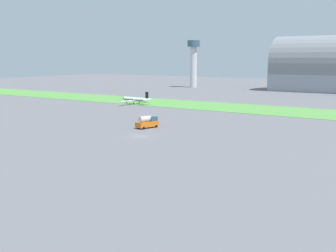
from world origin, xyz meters
TOP-DOWN VIEW (x-y plane):
  - ground_plane at (0.00, 0.00)m, footprint 600.00×600.00m
  - grass_taxiway_strip at (0.00, 67.78)m, footprint 360.00×28.00m
  - airplane_taxiing_turboprop at (-46.53, 56.61)m, footprint 15.25×17.79m
  - fuel_truck_near_gate at (-6.26, 11.00)m, footprint 3.66×6.85m
  - hangar_distant at (-2.25, 169.49)m, footprint 53.70×30.59m
  - control_tower at (-80.07, 158.38)m, footprint 8.00×8.00m

SIDE VIEW (x-z plane):
  - ground_plane at x=0.00m, z-range 0.00..0.00m
  - grass_taxiway_strip at x=0.00m, z-range 0.00..0.08m
  - fuel_truck_near_gate at x=-6.26m, z-range -0.06..3.23m
  - airplane_taxiing_turboprop at x=-46.53m, z-range -0.71..4.61m
  - hangar_distant at x=-2.25m, z-range -2.36..28.80m
  - control_tower at x=-80.07m, z-range 3.05..32.87m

